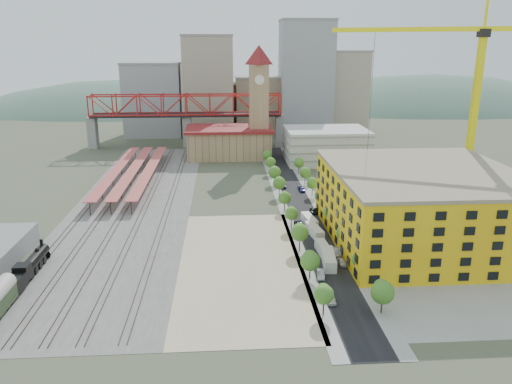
{
  "coord_description": "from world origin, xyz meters",
  "views": [
    {
      "loc": [
        -7.39,
        -136.46,
        48.7
      ],
      "look_at": [
        1.06,
        -7.4,
        10.0
      ],
      "focal_mm": 35.0,
      "sensor_mm": 36.0,
      "label": 1
    }
  ],
  "objects": [
    {
      "name": "skyline",
      "position": [
        7.47,
        142.31,
        22.81
      ],
      "size": [
        133.0,
        46.0,
        60.0
      ],
      "color": "#9EA0A3",
      "rests_on": "ground"
    },
    {
      "name": "street_asphalt",
      "position": [
        16.0,
        15.0,
        0.03
      ],
      "size": [
        12.0,
        170.0,
        0.06
      ],
      "primitive_type": "cube",
      "color": "black",
      "rests_on": "ground"
    },
    {
      "name": "car_1",
      "position": [
        13.0,
        -39.4,
        0.74
      ],
      "size": [
        2.2,
        4.65,
        1.47
      ],
      "primitive_type": "imported",
      "rotation": [
        0.0,
        0.0,
        -0.15
      ],
      "color": "#ACACB2",
      "rests_on": "ground"
    },
    {
      "name": "tower_crane",
      "position": [
        61.87,
        6.17,
        37.91
      ],
      "size": [
        53.68,
        24.56,
        61.43
      ],
      "color": "#FFF110",
      "rests_on": "ground"
    },
    {
      "name": "sidewalk_west",
      "position": [
        10.5,
        15.0,
        0.02
      ],
      "size": [
        3.0,
        170.0,
        0.04
      ],
      "primitive_type": "cube",
      "color": "gray",
      "rests_on": "ground"
    },
    {
      "name": "site_trailer_a",
      "position": [
        16.0,
        -33.2,
        1.37
      ],
      "size": [
        3.59,
        10.19,
        2.73
      ],
      "primitive_type": "cube",
      "rotation": [
        0.0,
        0.0,
        -0.1
      ],
      "color": "silver",
      "rests_on": "ground"
    },
    {
      "name": "construction_building",
      "position": [
        42.0,
        -20.0,
        9.41
      ],
      "size": [
        44.6,
        50.6,
        18.8
      ],
      "color": "yellow",
      "rests_on": "ground"
    },
    {
      "name": "platform_canopies",
      "position": [
        -41.0,
        45.0,
        3.99
      ],
      "size": [
        16.0,
        80.0,
        4.12
      ],
      "color": "#CB4E4E",
      "rests_on": "ground"
    },
    {
      "name": "ballast_strip",
      "position": [
        -36.0,
        17.5,
        0.03
      ],
      "size": [
        36.0,
        165.0,
        0.06
      ],
      "primitive_type": "cube",
      "color": "#605E59",
      "rests_on": "ground"
    },
    {
      "name": "car_3",
      "position": [
        13.0,
        30.77,
        0.78
      ],
      "size": [
        2.39,
        5.43,
        1.55
      ],
      "primitive_type": "imported",
      "rotation": [
        0.0,
        0.0,
        -0.04
      ],
      "color": "#1A1C4D",
      "rests_on": "ground"
    },
    {
      "name": "parking_garage",
      "position": [
        36.0,
        70.0,
        7.0
      ],
      "size": [
        34.0,
        26.0,
        14.0
      ],
      "primitive_type": "cube",
      "color": "silver",
      "rests_on": "ground"
    },
    {
      "name": "car_6",
      "position": [
        19.0,
        2.7,
        0.66
      ],
      "size": [
        2.42,
        4.84,
        1.32
      ],
      "primitive_type": "imported",
      "rotation": [
        0.0,
        0.0,
        -0.05
      ],
      "color": "black",
      "rests_on": "ground"
    },
    {
      "name": "clock_tower",
      "position": [
        8.0,
        79.99,
        28.7
      ],
      "size": [
        12.0,
        12.0,
        52.0
      ],
      "color": "tan",
      "rests_on": "ground"
    },
    {
      "name": "sidewalk_east",
      "position": [
        21.5,
        15.0,
        0.02
      ],
      "size": [
        3.0,
        170.0,
        0.04
      ],
      "primitive_type": "cube",
      "color": "gray",
      "rests_on": "ground"
    },
    {
      "name": "station_hall",
      "position": [
        -5.0,
        82.0,
        6.67
      ],
      "size": [
        38.0,
        24.0,
        13.1
      ],
      "color": "tan",
      "rests_on": "ground"
    },
    {
      "name": "car_5",
      "position": [
        19.0,
        -27.74,
        0.77
      ],
      "size": [
        1.69,
        4.7,
        1.54
      ],
      "primitive_type": "imported",
      "rotation": [
        0.0,
        0.0,
        -0.01
      ],
      "color": "#ACABB1",
      "rests_on": "ground"
    },
    {
      "name": "rail_tracks",
      "position": [
        -37.8,
        17.5,
        0.15
      ],
      "size": [
        26.56,
        160.0,
        0.18
      ],
      "color": "#382B23",
      "rests_on": "ground"
    },
    {
      "name": "site_trailer_d",
      "position": [
        16.0,
        -7.03,
        1.24
      ],
      "size": [
        3.58,
        9.31,
        2.48
      ],
      "primitive_type": "cube",
      "rotation": [
        0.0,
        0.0,
        0.13
      ],
      "color": "silver",
      "rests_on": "ground"
    },
    {
      "name": "car_2",
      "position": [
        13.0,
        -9.21,
        0.76
      ],
      "size": [
        2.82,
        5.61,
        1.52
      ],
      "primitive_type": "imported",
      "rotation": [
        0.0,
        0.0,
        0.05
      ],
      "color": "black",
      "rests_on": "ground"
    },
    {
      "name": "car_0",
      "position": [
        13.0,
        -50.35,
        0.7
      ],
      "size": [
        1.96,
        4.22,
        1.4
      ],
      "primitive_type": "imported",
      "rotation": [
        0.0,
        0.0,
        -0.08
      ],
      "color": "silver",
      "rests_on": "ground"
    },
    {
      "name": "car_4",
      "position": [
        19.0,
        -33.55,
        0.66
      ],
      "size": [
        1.73,
        3.96,
        1.33
      ],
      "primitive_type": "imported",
      "rotation": [
        0.0,
        0.0,
        0.04
      ],
      "color": "silver",
      "rests_on": "ground"
    },
    {
      "name": "dirt_lot",
      "position": [
        -4.0,
        -31.5,
        0.03
      ],
      "size": [
        28.0,
        67.0,
        0.06
      ],
      "primitive_type": "cube",
      "color": "tan",
      "rests_on": "ground"
    },
    {
      "name": "street_trees",
      "position": [
        16.0,
        5.0,
        0.0
      ],
      "size": [
        15.4,
        124.4,
        8.0
      ],
      "color": "#337122",
      "rests_on": "ground"
    },
    {
      "name": "ground",
      "position": [
        0.0,
        0.0,
        0.0
      ],
      "size": [
        400.0,
        400.0,
        0.0
      ],
      "primitive_type": "plane",
      "color": "#474C38",
      "rests_on": "ground"
    },
    {
      "name": "locomotive",
      "position": [
        -50.0,
        -34.98,
        2.11
      ],
      "size": [
        2.93,
        22.58,
        5.64
      ],
      "color": "black",
      "rests_on": "ground"
    },
    {
      "name": "car_7",
      "position": [
        19.0,
        25.67,
        0.68
      ],
      "size": [
        1.93,
        4.68,
        1.36
      ],
      "primitive_type": "imported",
      "rotation": [
        0.0,
        0.0,
        0.01
      ],
      "color": "navy",
      "rests_on": "ground"
    },
    {
      "name": "distant_hills",
      "position": [
        45.28,
        260.0,
        -79.54
      ],
      "size": [
        647.0,
        264.0,
        227.0
      ],
      "color": "#4C6B59",
      "rests_on": "ground"
    },
    {
      "name": "site_trailer_c",
      "position": [
        16.0,
        -14.91,
        1.25
      ],
      "size": [
        3.84,
        9.41,
        2.5
      ],
      "primitive_type": "cube",
      "rotation": [
        0.0,
        0.0,
        0.16
      ],
      "color": "silver",
      "rests_on": "ground"
    },
    {
      "name": "construction_pad",
      "position": [
        45.0,
        -20.0,
        0.03
      ],
      "size": [
        50.0,
        90.0,
        0.06
      ],
      "primitive_type": "cube",
      "color": "gray",
      "rests_on": "ground"
    },
    {
      "name": "site_trailer_b",
      "position": [
        16.0,
        -27.19,
        1.22
      ],
      "size": [
        2.78,
        9.05,
        2.45
      ],
      "primitive_type": "cube",
      "rotation": [
        0.0,
        0.0,
        0.05
      ],
      "color": "silver",
      "rests_on": "ground"
    },
    {
      "name": "truss_bridge",
      "position": [
        -25.0,
        105.0,
        18.86
      ],
      "size": [
        94.0,
        9.6,
        25.6
      ],
      "color": "gray",
      "rests_on": "ground"
    }
  ]
}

